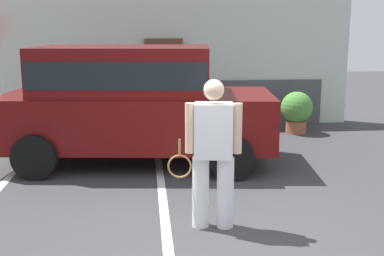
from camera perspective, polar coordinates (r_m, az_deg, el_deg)
ground_plane at (r=5.73m, az=3.15°, el=-12.79°), size 40.00×40.00×0.00m
parking_stripe_1 at (r=7.07m, az=-3.48°, el=-7.90°), size 0.12×4.40×0.01m
house_frontage at (r=11.85m, az=-1.62°, el=7.64°), size 8.34×0.40×3.24m
parked_suv at (r=8.53m, az=-6.95°, el=3.38°), size 4.78×2.55×2.05m
tennis_player_man at (r=5.75m, az=2.45°, el=-2.89°), size 0.91×0.33×1.79m
potted_plant_by_porch at (r=11.26m, az=12.13°, el=2.05°), size 0.72×0.72×0.94m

